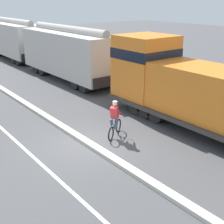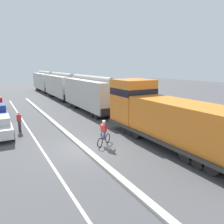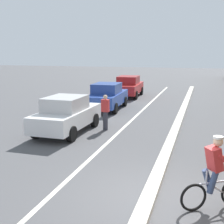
# 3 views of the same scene
# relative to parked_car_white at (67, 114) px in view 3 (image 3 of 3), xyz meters

# --- Properties ---
(ground_plane) EXTENTS (120.00, 120.00, 0.00)m
(ground_plane) POSITION_rel_parked_car_white_xyz_m (4.60, -5.19, -0.82)
(ground_plane) COLOR #4C4C4F
(median_curb) EXTENTS (0.36, 36.00, 0.16)m
(median_curb) POSITION_rel_parked_car_white_xyz_m (4.60, 0.81, -0.74)
(median_curb) COLOR beige
(median_curb) RESTS_ON ground
(lane_stripe) EXTENTS (0.14, 36.00, 0.01)m
(lane_stripe) POSITION_rel_parked_car_white_xyz_m (2.20, 0.81, -0.81)
(lane_stripe) COLOR silver
(lane_stripe) RESTS_ON ground
(parked_car_white) EXTENTS (1.88, 4.22, 1.62)m
(parked_car_white) POSITION_rel_parked_car_white_xyz_m (0.00, 0.00, 0.00)
(parked_car_white) COLOR silver
(parked_car_white) RESTS_ON ground
(parked_car_blue) EXTENTS (1.95, 4.26, 1.62)m
(parked_car_blue) POSITION_rel_parked_car_white_xyz_m (0.05, 5.81, 0.00)
(parked_car_blue) COLOR #28479E
(parked_car_blue) RESTS_ON ground
(parked_car_red) EXTENTS (1.96, 4.26, 1.62)m
(parked_car_red) POSITION_rel_parked_car_white_xyz_m (0.04, 11.44, 0.00)
(parked_car_red) COLOR red
(parked_car_red) RESTS_ON ground
(cyclist) EXTENTS (1.47, 0.98, 1.71)m
(cyclist) POSITION_rel_parked_car_white_xyz_m (6.08, -5.29, 0.00)
(cyclist) COLOR black
(cyclist) RESTS_ON ground
(pedestrian_by_cars) EXTENTS (0.34, 0.22, 1.62)m
(pedestrian_by_cars) POSITION_rel_parked_car_white_xyz_m (1.50, 0.89, 0.03)
(pedestrian_by_cars) COLOR #33333D
(pedestrian_by_cars) RESTS_ON ground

